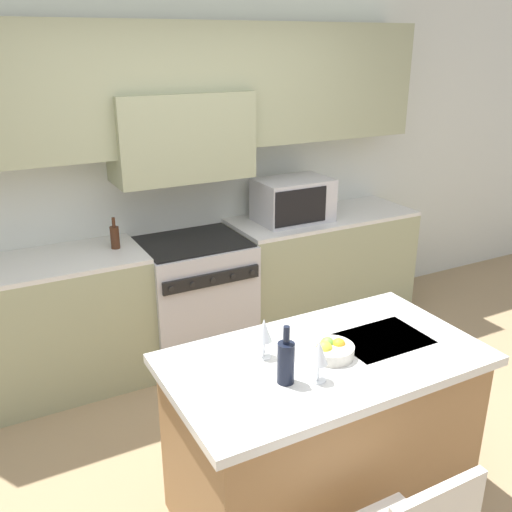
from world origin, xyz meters
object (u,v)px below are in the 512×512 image
wine_glass_near (319,354)px  wine_bottle (286,361)px  range_stove (195,298)px  microwave (293,200)px  fruit_bowl (331,350)px  oil_bottle_on_counter (115,237)px  wine_glass_far (264,331)px

wine_glass_near → wine_bottle: bearing=155.4°
range_stove → microwave: size_ratio=1.61×
range_stove → microwave: bearing=1.2°
microwave → fruit_bowl: microwave is taller
wine_bottle → oil_bottle_on_counter: size_ratio=1.23×
wine_bottle → oil_bottle_on_counter: bearing=96.7°
range_stove → microwave: (0.86, 0.02, 0.65)m
range_stove → oil_bottle_on_counter: (-0.55, 0.04, 0.57)m
fruit_bowl → wine_glass_near: bearing=-138.9°
microwave → wine_bottle: 2.21m
wine_glass_near → oil_bottle_on_counter: 1.98m
microwave → fruit_bowl: (-0.89, -1.78, -0.18)m
wine_glass_near → microwave: bearing=61.3°
wine_bottle → oil_bottle_on_counter: 1.90m
wine_bottle → microwave: bearing=57.7°
wine_glass_near → range_stove: bearing=84.2°
wine_bottle → fruit_bowl: wine_bottle is taller
microwave → wine_bottle: microwave is taller
range_stove → fruit_bowl: (-0.03, -1.76, 0.47)m
range_stove → oil_bottle_on_counter: bearing=175.7°
wine_bottle → wine_glass_far: wine_bottle is taller
microwave → wine_glass_near: size_ratio=2.90×
microwave → oil_bottle_on_counter: microwave is taller
wine_bottle → fruit_bowl: (0.30, 0.09, -0.07)m
oil_bottle_on_counter → fruit_bowl: bearing=-74.0°
microwave → oil_bottle_on_counter: (-1.41, 0.02, -0.08)m
wine_glass_far → microwave: bearing=54.7°
wine_glass_near → fruit_bowl: bearing=41.1°
wine_glass_near → fruit_bowl: wine_glass_near is taller
fruit_bowl → oil_bottle_on_counter: oil_bottle_on_counter is taller
wine_glass_far → range_stove: bearing=79.4°
microwave → wine_bottle: size_ratio=2.12×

